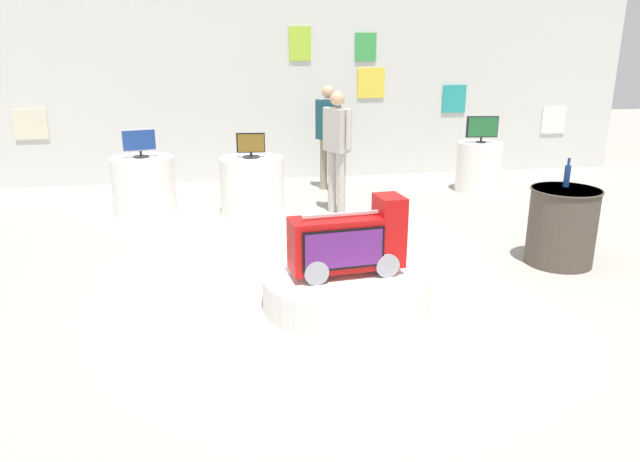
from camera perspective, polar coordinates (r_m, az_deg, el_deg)
ground_plane at (r=5.80m, az=2.92°, el=-5.39°), size 30.00×30.00×0.00m
back_wall_display at (r=10.39m, az=-3.22°, el=13.48°), size 12.40×0.13×3.07m
main_display_pedestal at (r=5.36m, az=2.55°, el=-5.64°), size 1.52×1.52×0.29m
novelty_firetruck_tv at (r=5.21m, az=2.84°, el=-1.26°), size 1.04×0.46×0.70m
display_pedestal_left_rear at (r=8.63m, az=-16.71°, el=4.28°), size 0.87×0.87×0.79m
tv_on_left_rear at (r=8.51m, az=-17.07°, el=8.22°), size 0.47×0.22×0.39m
display_pedestal_center_rear at (r=9.87m, az=15.14°, el=6.00°), size 0.72×0.72×0.79m
tv_on_center_rear at (r=9.77m, az=15.45°, el=9.61°), size 0.50×0.16×0.42m
display_pedestal_right_rear at (r=8.29m, az=-6.59°, el=4.40°), size 0.89×0.89×0.79m
tv_on_right_rear at (r=8.18m, az=-6.72°, el=8.22°), size 0.39×0.24×0.34m
side_table_round at (r=6.78m, az=22.39°, el=0.46°), size 0.73×0.73×0.83m
bottle_on_side_table at (r=6.76m, az=22.83°, el=5.01°), size 0.06×0.06×0.31m
shopper_browsing_near_truck at (r=8.12m, az=1.67°, el=8.52°), size 0.35×0.50×1.69m
shopper_browsing_rear at (r=9.51m, az=0.77°, el=9.76°), size 0.37×0.49×1.67m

